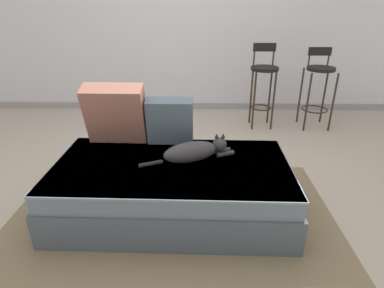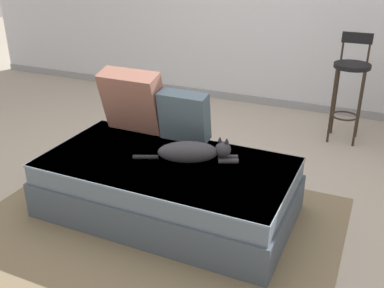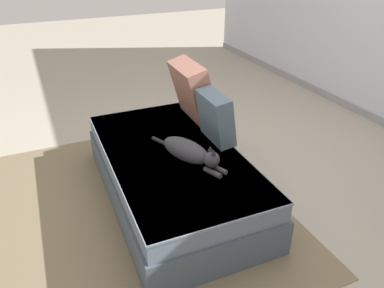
{
  "view_description": "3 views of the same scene",
  "coord_description": "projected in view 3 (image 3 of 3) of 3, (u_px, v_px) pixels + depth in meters",
  "views": [
    {
      "loc": [
        0.19,
        -2.5,
        1.54
      ],
      "look_at": [
        0.15,
        -0.3,
        0.54
      ],
      "focal_mm": 30.0,
      "sensor_mm": 36.0,
      "label": 1
    },
    {
      "loc": [
        1.29,
        -2.9,
        1.84
      ],
      "look_at": [
        0.15,
        -0.3,
        0.54
      ],
      "focal_mm": 42.0,
      "sensor_mm": 36.0,
      "label": 2
    },
    {
      "loc": [
        2.28,
        -1.25,
        1.82
      ],
      "look_at": [
        0.15,
        -0.3,
        0.54
      ],
      "focal_mm": 35.0,
      "sensor_mm": 36.0,
      "label": 3
    }
  ],
  "objects": [
    {
      "name": "couch",
      "position": [
        172.0,
        174.0,
        2.91
      ],
      "size": [
        1.8,
        0.99,
        0.42
      ],
      "color": "#44505B",
      "rests_on": "ground"
    },
    {
      "name": "cat",
      "position": [
        189.0,
        151.0,
        2.66
      ],
      "size": [
        0.72,
        0.34,
        0.19
      ],
      "color": "#333338",
      "rests_on": "couch"
    },
    {
      "name": "area_rug",
      "position": [
        137.0,
        206.0,
        2.9
      ],
      "size": [
        2.48,
        2.06,
        0.01
      ],
      "primitive_type": "cube",
      "color": "#75664C",
      "rests_on": "ground"
    },
    {
      "name": "throw_pillow_corner",
      "position": [
        193.0,
        91.0,
        3.21
      ],
      "size": [
        0.49,
        0.31,
        0.51
      ],
      "color": "#936051",
      "rests_on": "couch"
    },
    {
      "name": "throw_pillow_middle",
      "position": [
        216.0,
        117.0,
        2.88
      ],
      "size": [
        0.38,
        0.2,
        0.39
      ],
      "color": "#4C6070",
      "rests_on": "couch"
    },
    {
      "name": "ground_plane",
      "position": [
        217.0,
        185.0,
        3.15
      ],
      "size": [
        16.0,
        16.0,
        0.0
      ],
      "primitive_type": "plane",
      "color": "#A89E8E",
      "rests_on": "ground"
    }
  ]
}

